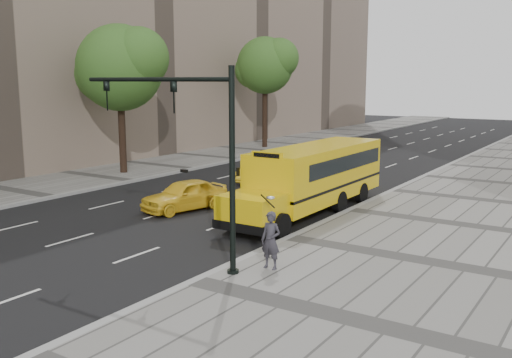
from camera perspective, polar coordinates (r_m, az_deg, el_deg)
The scene contains 12 objects.
ground at distance 29.34m, azimuth -1.44°, elevation -1.89°, with size 140.00×140.00×0.00m, color black.
sidewalk_museum at distance 24.73m, azimuth 22.17°, elevation -4.69°, with size 12.00×140.00×0.15m, color gray.
sidewalk_far at distance 36.61m, azimuth -15.75°, elevation 0.21°, with size 6.00×140.00×0.15m, color gray.
curb_museum at distance 26.45m, azimuth 9.33°, elevation -3.16°, with size 0.30×140.00×0.15m, color gray.
curb_far at distance 34.43m, azimuth -12.46°, elevation -0.24°, with size 0.30×140.00×0.15m, color gray.
tree_b at distance 36.97m, azimuth -13.38°, elevation 10.83°, with size 6.04×5.37×9.41m.
tree_c at distance 50.16m, azimuth 0.99°, elevation 11.34°, with size 5.51×4.89×9.68m.
school_bus at distance 26.24m, azimuth 5.92°, elevation 0.57°, with size 2.96×11.56×3.19m.
taxi_near at distance 26.67m, azimuth -7.14°, elevation -1.59°, with size 1.69×4.21×1.43m, color yellow.
taxi_far at distance 33.87m, azimuth 0.75°, elevation 0.91°, with size 1.49×4.29×1.41m, color yellow.
pedestrian at distance 17.82m, azimuth 1.49°, elevation -6.16°, with size 0.66×0.43×1.82m, color #322F37.
traffic_signal at distance 17.69m, azimuth -6.13°, elevation 3.69°, with size 6.18×0.36×6.40m.
Camera 1 is at (16.34, -23.62, 5.98)m, focal length 40.00 mm.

